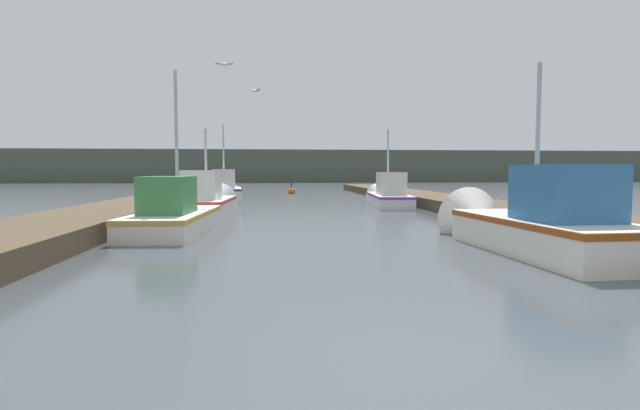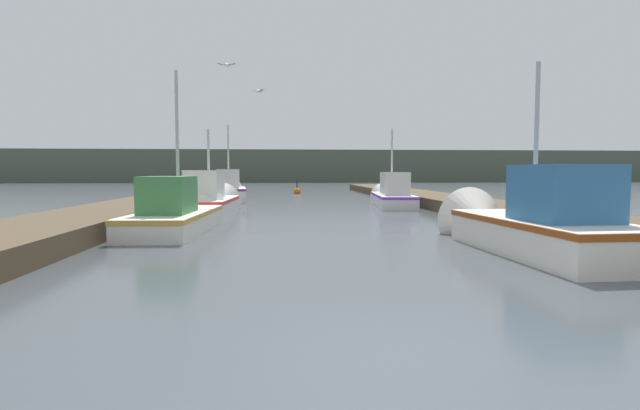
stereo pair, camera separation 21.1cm
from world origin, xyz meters
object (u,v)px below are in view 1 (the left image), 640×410
channel_buoy (292,191)px  fishing_boat_4 (224,191)px  mooring_piling_0 (394,189)px  mooring_piling_1 (191,191)px  fishing_boat_1 (181,213)px  fishing_boat_3 (387,195)px  fishing_boat_2 (208,201)px  seagull_1 (255,91)px  fishing_boat_0 (528,223)px  seagull_lead (224,65)px

channel_buoy → fishing_boat_4: bearing=-114.4°
mooring_piling_0 → mooring_piling_1: size_ratio=1.01×
fishing_boat_1 → fishing_boat_3: 10.75m
fishing_boat_2 → seagull_1: 5.65m
fishing_boat_0 → fishing_boat_2: size_ratio=1.09×
fishing_boat_0 → mooring_piling_1: 15.52m
fishing_boat_0 → mooring_piling_1: size_ratio=4.43×
fishing_boat_1 → fishing_boat_3: size_ratio=0.94×
fishing_boat_2 → fishing_boat_4: bearing=94.0°
fishing_boat_1 → seagull_lead: bearing=76.6°
fishing_boat_2 → channel_buoy: 16.21m
fishing_boat_1 → fishing_boat_4: 11.91m
fishing_boat_2 → fishing_boat_3: fishing_boat_3 is taller
fishing_boat_4 → channel_buoy: fishing_boat_4 is taller
fishing_boat_0 → mooring_piling_0: bearing=82.8°
fishing_boat_3 → fishing_boat_4: fishing_boat_4 is taller
fishing_boat_1 → seagull_1: seagull_1 is taller
fishing_boat_1 → channel_buoy: 20.24m
fishing_boat_2 → seagull_lead: (0.71, -1.21, 4.24)m
fishing_boat_0 → seagull_lead: seagull_lead is taller
mooring_piling_0 → fishing_boat_4: bearing=172.3°
seagull_lead → fishing_boat_1: bearing=-103.2°
channel_buoy → seagull_lead: (-2.72, -17.05, 4.55)m
fishing_boat_4 → fishing_boat_2: bearing=-93.4°
fishing_boat_4 → mooring_piling_0: (8.21, -1.11, 0.12)m
seagull_lead → mooring_piling_0: bearing=50.7°
fishing_boat_3 → seagull_lead: seagull_lead is taller
mooring_piling_1 → seagull_1: 5.21m
fishing_boat_4 → fishing_boat_0: bearing=-71.0°
fishing_boat_0 → fishing_boat_2: (-6.84, 8.09, -0.03)m
fishing_boat_0 → fishing_boat_4: (-7.03, 15.92, 0.00)m
fishing_boat_0 → mooring_piling_1: (-8.19, 13.18, 0.12)m
fishing_boat_2 → seagull_lead: bearing=-56.9°
fishing_boat_0 → seagull_1: (-5.35, 11.55, 4.17)m
fishing_boat_1 → fishing_boat_2: fishing_boat_1 is taller
fishing_boat_2 → seagull_1: size_ratio=9.98×
fishing_boat_0 → mooring_piling_1: fishing_boat_0 is taller
mooring_piling_0 → seagull_lead: 11.53m
channel_buoy → seagull_1: (-1.94, -12.38, 4.51)m
fishing_boat_2 → seagull_1: (1.49, 3.46, 4.20)m
fishing_boat_2 → fishing_boat_1: bearing=-89.5°
fishing_boat_2 → seagull_lead: 4.47m
fishing_boat_4 → channel_buoy: bearing=60.8°
fishing_boat_3 → channel_buoy: 12.43m
mooring_piling_1 → channel_buoy: 11.77m
channel_buoy → seagull_1: size_ratio=2.03×
seagull_lead → channel_buoy: bearing=84.3°
fishing_boat_2 → mooring_piling_0: (8.02, 6.73, 0.15)m
fishing_boat_4 → mooring_piling_1: size_ratio=3.74×
fishing_boat_0 → seagull_lead: bearing=129.0°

